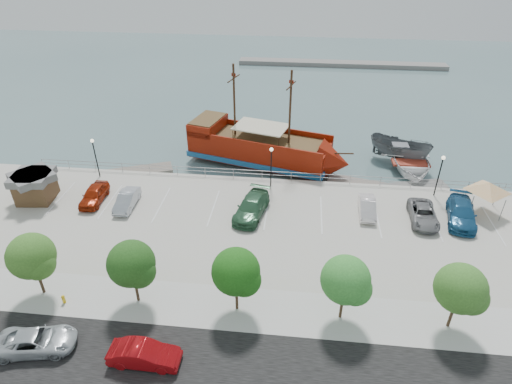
# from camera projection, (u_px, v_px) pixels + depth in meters

# --- Properties ---
(ground) EXTENTS (160.00, 160.00, 0.00)m
(ground) POSITION_uv_depth(u_px,v_px,m) (265.00, 233.00, 38.28)
(ground) COLOR slate
(sidewalk) EXTENTS (100.00, 4.00, 0.05)m
(sidewalk) POSITION_uv_depth(u_px,v_px,m) (251.00, 309.00, 29.31)
(sidewalk) COLOR silver
(sidewalk) RESTS_ON land_slab
(seawall_railing) EXTENTS (50.00, 0.06, 1.00)m
(seawall_railing) POSITION_uv_depth(u_px,v_px,m) (272.00, 175.00, 44.04)
(seawall_railing) COLOR gray
(seawall_railing) RESTS_ON land_slab
(far_shore) EXTENTS (40.00, 3.00, 0.80)m
(far_shore) POSITION_uv_depth(u_px,v_px,m) (341.00, 64.00, 83.50)
(far_shore) COLOR gray
(far_shore) RESTS_ON ground
(pirate_ship) EXTENTS (18.88, 9.64, 11.69)m
(pirate_ship) POSITION_uv_depth(u_px,v_px,m) (270.00, 150.00, 47.94)
(pirate_ship) COLOR maroon
(pirate_ship) RESTS_ON ground
(patrol_boat) EXTENTS (7.54, 5.80, 2.76)m
(patrol_boat) POSITION_uv_depth(u_px,v_px,m) (399.00, 151.00, 48.96)
(patrol_boat) COLOR #555A5D
(patrol_boat) RESTS_ON ground
(speedboat) EXTENTS (5.85, 8.12, 1.67)m
(speedboat) POSITION_uv_depth(u_px,v_px,m) (410.00, 165.00, 47.34)
(speedboat) COLOR white
(speedboat) RESTS_ON ground
(dock_west) EXTENTS (7.88, 4.90, 0.44)m
(dock_west) POSITION_uv_depth(u_px,v_px,m) (137.00, 172.00, 47.30)
(dock_west) COLOR slate
(dock_west) RESTS_ON ground
(dock_mid) EXTENTS (6.94, 3.42, 0.38)m
(dock_mid) POSITION_uv_depth(u_px,v_px,m) (360.00, 184.00, 45.08)
(dock_mid) COLOR slate
(dock_mid) RESTS_ON ground
(dock_east) EXTENTS (7.14, 3.75, 0.39)m
(dock_east) POSITION_uv_depth(u_px,v_px,m) (414.00, 187.00, 44.56)
(dock_east) COLOR slate
(dock_east) RESTS_ON ground
(shed) EXTENTS (3.74, 3.74, 2.80)m
(shed) POSITION_uv_depth(u_px,v_px,m) (35.00, 186.00, 40.37)
(shed) COLOR brown
(shed) RESTS_ON land_slab
(canopy_tent) EXTENTS (4.69, 4.69, 3.46)m
(canopy_tent) POSITION_uv_depth(u_px,v_px,m) (490.00, 183.00, 37.90)
(canopy_tent) COLOR slate
(canopy_tent) RESTS_ON land_slab
(street_van) EXTENTS (5.10, 3.07, 1.33)m
(street_van) POSITION_uv_depth(u_px,v_px,m) (36.00, 341.00, 26.29)
(street_van) COLOR #B0B7BC
(street_van) RESTS_ON street
(street_sedan) EXTENTS (4.31, 1.53, 1.42)m
(street_sedan) POSITION_uv_depth(u_px,v_px,m) (144.00, 355.00, 25.41)
(street_sedan) COLOR #9A0B0F
(street_sedan) RESTS_ON street
(fire_hydrant) EXTENTS (0.24, 0.24, 0.70)m
(fire_hydrant) POSITION_uv_depth(u_px,v_px,m) (64.00, 299.00, 29.64)
(fire_hydrant) COLOR gold
(fire_hydrant) RESTS_ON sidewalk
(lamp_post_left) EXTENTS (0.36, 0.36, 4.28)m
(lamp_post_left) POSITION_uv_depth(u_px,v_px,m) (94.00, 151.00, 43.32)
(lamp_post_left) COLOR black
(lamp_post_left) RESTS_ON land_slab
(lamp_post_mid) EXTENTS (0.36, 0.36, 4.28)m
(lamp_post_mid) POSITION_uv_depth(u_px,v_px,m) (271.00, 160.00, 41.67)
(lamp_post_mid) COLOR black
(lamp_post_mid) RESTS_ON land_slab
(lamp_post_right) EXTENTS (0.36, 0.36, 4.28)m
(lamp_post_right) POSITION_uv_depth(u_px,v_px,m) (441.00, 169.00, 40.19)
(lamp_post_right) COLOR black
(lamp_post_right) RESTS_ON land_slab
(tree_b) EXTENTS (3.30, 3.20, 5.00)m
(tree_b) POSITION_uv_depth(u_px,v_px,m) (33.00, 258.00, 28.88)
(tree_b) COLOR #473321
(tree_b) RESTS_ON sidewalk
(tree_c) EXTENTS (3.30, 3.20, 5.00)m
(tree_c) POSITION_uv_depth(u_px,v_px,m) (133.00, 266.00, 28.23)
(tree_c) COLOR #473321
(tree_c) RESTS_ON sidewalk
(tree_d) EXTENTS (3.30, 3.20, 5.00)m
(tree_d) POSITION_uv_depth(u_px,v_px,m) (238.00, 274.00, 27.59)
(tree_d) COLOR #473321
(tree_d) RESTS_ON sidewalk
(tree_e) EXTENTS (3.30, 3.20, 5.00)m
(tree_e) POSITION_uv_depth(u_px,v_px,m) (348.00, 282.00, 26.94)
(tree_e) COLOR #473321
(tree_e) RESTS_ON sidewalk
(tree_f) EXTENTS (3.30, 3.20, 5.00)m
(tree_f) POSITION_uv_depth(u_px,v_px,m) (463.00, 291.00, 26.30)
(tree_f) COLOR #473321
(tree_f) RESTS_ON sidewalk
(parked_car_a) EXTENTS (1.94, 4.44, 1.49)m
(parked_car_a) POSITION_uv_depth(u_px,v_px,m) (94.00, 195.00, 40.45)
(parked_car_a) COLOR #98230A
(parked_car_a) RESTS_ON land_slab
(parked_car_b) EXTENTS (1.52, 4.16, 1.36)m
(parked_car_b) POSITION_uv_depth(u_px,v_px,m) (127.00, 200.00, 39.74)
(parked_car_b) COLOR #AEB2BD
(parked_car_b) RESTS_ON land_slab
(parked_car_d) EXTENTS (3.35, 5.95, 1.63)m
(parked_car_d) POSITION_uv_depth(u_px,v_px,m) (252.00, 207.00, 38.54)
(parked_car_d) COLOR #305F3F
(parked_car_d) RESTS_ON land_slab
(parked_car_f) EXTENTS (1.54, 4.07, 1.33)m
(parked_car_f) POSITION_uv_depth(u_px,v_px,m) (367.00, 207.00, 38.78)
(parked_car_f) COLOR white
(parked_car_f) RESTS_ON land_slab
(parked_car_g) EXTENTS (2.44, 4.93, 1.34)m
(parked_car_g) POSITION_uv_depth(u_px,v_px,m) (423.00, 214.00, 37.80)
(parked_car_g) COLOR gray
(parked_car_g) RESTS_ON land_slab
(parked_car_h) EXTENTS (3.33, 5.92, 1.62)m
(parked_car_h) POSITION_uv_depth(u_px,v_px,m) (462.00, 213.00, 37.76)
(parked_car_h) COLOR #1D547F
(parked_car_h) RESTS_ON land_slab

